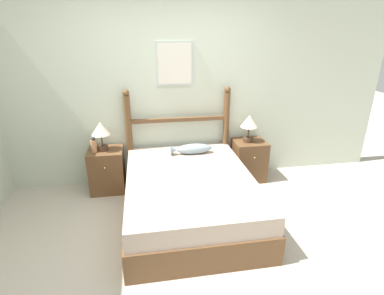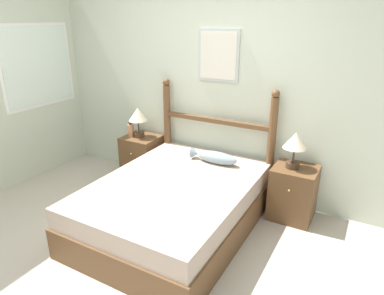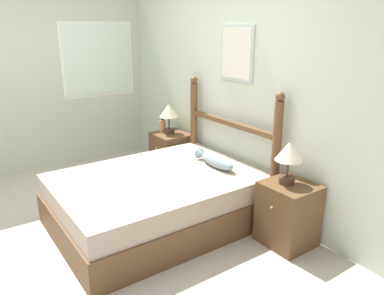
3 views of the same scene
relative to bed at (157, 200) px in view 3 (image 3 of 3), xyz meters
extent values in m
plane|color=#B7AD9E|center=(-0.18, -0.68, -0.25)|extent=(16.00, 16.00, 0.00)
cube|color=beige|center=(-0.18, 1.05, 1.02)|extent=(6.40, 0.06, 2.55)
cube|color=#ADB7B2|center=(-0.03, 1.01, 1.37)|extent=(0.49, 0.02, 0.57)
cube|color=beige|center=(-0.03, 1.00, 1.37)|extent=(0.43, 0.01, 0.51)
cube|color=beige|center=(-2.31, -0.68, 1.02)|extent=(0.06, 6.40, 2.55)
cube|color=white|center=(-2.27, 0.38, 1.19)|extent=(0.01, 1.06, 1.04)
cube|color=silver|center=(-2.27, 0.38, 1.19)|extent=(0.01, 0.98, 0.96)
cube|color=brown|center=(0.00, 0.00, -0.10)|extent=(1.43, 1.94, 0.31)
cube|color=tan|center=(0.00, 0.00, 0.16)|extent=(1.39, 1.90, 0.20)
cylinder|color=brown|center=(-0.67, 0.93, 0.37)|extent=(0.09, 0.09, 1.25)
sphere|color=brown|center=(-0.67, 0.93, 1.04)|extent=(0.09, 0.09, 0.09)
cylinder|color=brown|center=(0.67, 0.93, 0.37)|extent=(0.09, 0.09, 1.25)
sphere|color=brown|center=(0.67, 0.93, 1.04)|extent=(0.09, 0.09, 0.09)
cube|color=brown|center=(0.00, 0.93, 0.65)|extent=(1.35, 0.06, 0.05)
cube|color=brown|center=(-0.99, 0.78, 0.04)|extent=(0.44, 0.41, 0.58)
sphere|color=tan|center=(-0.99, 0.56, 0.16)|extent=(0.02, 0.02, 0.02)
cube|color=brown|center=(0.99, 0.78, 0.04)|extent=(0.44, 0.41, 0.58)
sphere|color=tan|center=(0.99, 0.56, 0.16)|extent=(0.02, 0.02, 0.02)
cylinder|color=#422D1E|center=(-1.01, 0.77, 0.36)|extent=(0.14, 0.14, 0.06)
cylinder|color=#422D1E|center=(-1.01, 0.77, 0.47)|extent=(0.02, 0.02, 0.15)
cone|color=beige|center=(-1.01, 0.77, 0.62)|extent=(0.24, 0.24, 0.16)
cylinder|color=#422D1E|center=(0.95, 0.77, 0.36)|extent=(0.14, 0.14, 0.06)
cylinder|color=#422D1E|center=(0.95, 0.77, 0.47)|extent=(0.02, 0.02, 0.15)
cone|color=beige|center=(0.95, 0.77, 0.62)|extent=(0.24, 0.24, 0.16)
cylinder|color=tan|center=(-1.12, 0.74, 0.40)|extent=(0.08, 0.08, 0.16)
sphere|color=#333338|center=(-1.12, 0.74, 0.50)|extent=(0.05, 0.05, 0.05)
ellipsoid|color=#8499A3|center=(0.16, 0.63, 0.33)|extent=(0.47, 0.14, 0.13)
cone|color=#8499A3|center=(-0.11, 0.63, 0.33)|extent=(0.09, 0.12, 0.12)
camera|label=1|loc=(-0.47, -2.98, 1.78)|focal=28.00mm
camera|label=2|loc=(1.62, -2.54, 1.79)|focal=32.00mm
camera|label=3|loc=(2.96, -1.65, 1.64)|focal=35.00mm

